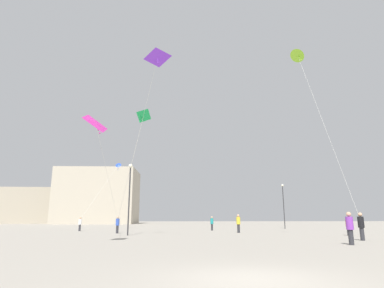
{
  "coord_description": "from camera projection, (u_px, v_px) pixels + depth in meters",
  "views": [
    {
      "loc": [
        -2.22,
        -8.17,
        1.44
      ],
      "look_at": [
        0.0,
        15.43,
        6.86
      ],
      "focal_mm": 30.41,
      "sensor_mm": 36.0,
      "label": 1
    }
  ],
  "objects": [
    {
      "name": "kite_magenta_delta",
      "position": [
        97.0,
        126.0,
        19.38
      ],
      "size": [
        1.5,
        15.32,
        6.08
      ],
      "color": "#D12899"
    },
    {
      "name": "ground_plane",
      "position": [
        252.0,
        279.0,
        7.81
      ],
      "size": [
        300.0,
        300.0,
        0.0
      ],
      "primitive_type": "plane",
      "color": "#9E9689"
    },
    {
      "name": "kite_lime_diamond",
      "position": [
        298.0,
        56.0,
        27.01
      ],
      "size": [
        2.95,
        3.46,
        13.86
      ],
      "color": "#8CD12D"
    },
    {
      "name": "kite_violet_delta",
      "position": [
        157.0,
        62.0,
        24.36
      ],
      "size": [
        4.59,
        11.49,
        12.27
      ],
      "color": "purple"
    },
    {
      "name": "lamppost_west",
      "position": [
        283.0,
        199.0,
        46.88
      ],
      "size": [
        0.36,
        0.36,
        6.29
      ],
      "color": "#2D2D30",
      "rests_on": "ground_plane"
    },
    {
      "name": "building_left_hall",
      "position": [
        42.0,
        206.0,
        94.95
      ],
      "size": [
        25.17,
        16.87,
        9.74
      ],
      "color": "#A39984",
      "rests_on": "ground_plane"
    },
    {
      "name": "person_in_orange",
      "position": [
        348.0,
        225.0,
        27.75
      ],
      "size": [
        0.34,
        0.34,
        1.57
      ],
      "rotation": [
        0.0,
        0.0,
        0.52
      ],
      "color": "#2D2D33",
      "rests_on": "ground_plane"
    },
    {
      "name": "person_in_black",
      "position": [
        361.0,
        225.0,
        21.6
      ],
      "size": [
        0.4,
        0.4,
        1.81
      ],
      "rotation": [
        0.0,
        0.0,
        5.22
      ],
      "color": "#2D2D33",
      "rests_on": "ground_plane"
    },
    {
      "name": "person_in_purple",
      "position": [
        350.0,
        227.0,
        18.07
      ],
      "size": [
        0.39,
        0.39,
        1.79
      ],
      "rotation": [
        0.0,
        0.0,
        5.02
      ],
      "color": "#2D2D33",
      "rests_on": "ground_plane"
    },
    {
      "name": "person_in_white",
      "position": [
        80.0,
        223.0,
        37.46
      ],
      "size": [
        0.34,
        0.34,
        1.58
      ],
      "rotation": [
        0.0,
        0.0,
        1.79
      ],
      "color": "#2D2D33",
      "rests_on": "ground_plane"
    },
    {
      "name": "person_in_teal",
      "position": [
        212.0,
        223.0,
        39.19
      ],
      "size": [
        0.36,
        0.36,
        1.66
      ],
      "rotation": [
        0.0,
        0.0,
        3.72
      ],
      "color": "#2D2D33",
      "rests_on": "ground_plane"
    },
    {
      "name": "person_in_yellow",
      "position": [
        238.0,
        223.0,
        32.95
      ],
      "size": [
        0.4,
        0.4,
        1.83
      ],
      "rotation": [
        0.0,
        0.0,
        0.95
      ],
      "color": "#2D2D33",
      "rests_on": "ground_plane"
    },
    {
      "name": "lamppost_east",
      "position": [
        130.0,
        188.0,
        28.59
      ],
      "size": [
        0.36,
        0.36,
        6.18
      ],
      "color": "#2D2D30",
      "rests_on": "ground_plane"
    },
    {
      "name": "kite_cobalt_diamond",
      "position": [
        118.0,
        166.0,
        44.7
      ],
      "size": [
        3.72,
        5.98,
        7.66
      ],
      "color": "blue"
    },
    {
      "name": "person_in_blue",
      "position": [
        118.0,
        224.0,
        31.75
      ],
      "size": [
        0.36,
        0.36,
        1.63
      ],
      "rotation": [
        0.0,
        0.0,
        1.07
      ],
      "color": "#2D2D33",
      "rests_on": "ground_plane"
    },
    {
      "name": "building_centre_hall",
      "position": [
        99.0,
        197.0,
        87.69
      ],
      "size": [
        21.0,
        16.3,
        14.23
      ],
      "color": "#B2A893",
      "rests_on": "ground_plane"
    },
    {
      "name": "kite_emerald_delta",
      "position": [
        143.0,
        117.0,
        28.77
      ],
      "size": [
        3.2,
        6.34,
        9.42
      ],
      "color": "green"
    }
  ]
}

